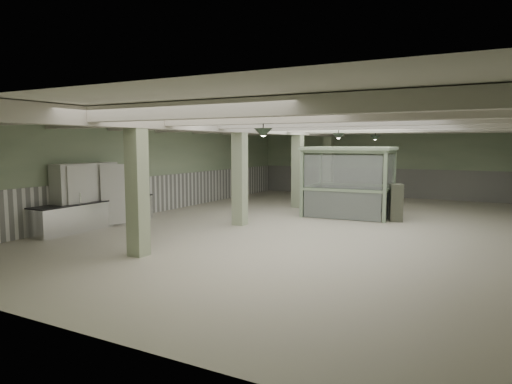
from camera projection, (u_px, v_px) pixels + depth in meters
The scene contains 30 objects.
floor at pixel (318, 226), 15.53m from camera, with size 20.00×20.00×0.00m, color beige.
ceiling at pixel (320, 120), 15.15m from camera, with size 14.00×20.00×0.02m, color beige.
wall_back at pixel (386, 163), 24.07m from camera, with size 14.00×0.02×3.60m, color #A2B38F.
wall_front at pixel (73, 213), 6.60m from camera, with size 14.00×0.02×3.60m, color #A2B38F.
wall_left at pixel (158, 168), 18.66m from camera, with size 0.02×20.00×3.60m, color #A2B38F.
wainscot_left at pixel (159, 194), 18.76m from camera, with size 0.05×19.90×1.50m, color white.
wainscot_back at pixel (386, 183), 24.16m from camera, with size 13.90×0.05×1.50m, color white.
girder at pixel (254, 128), 16.36m from camera, with size 0.45×19.90×0.40m, color beige.
beam_a at pixel (179, 111), 8.61m from camera, with size 13.90×0.35×0.32m, color beige.
beam_b at pixel (245, 118), 10.80m from camera, with size 13.90×0.35×0.32m, color beige.
beam_c at pixel (288, 122), 12.98m from camera, with size 13.90×0.35×0.32m, color beige.
beam_d at pixel (319, 125), 15.17m from camera, with size 13.90×0.35×0.32m, color beige.
beam_e at pixel (343, 127), 17.35m from camera, with size 13.90×0.35×0.32m, color beige.
beam_f at pixel (361, 129), 19.53m from camera, with size 13.90×0.35×0.32m, color beige.
beam_g at pixel (375, 131), 21.72m from camera, with size 13.90×0.35×0.32m, color beige.
column_a at pixel (137, 184), 11.28m from camera, with size 0.42×0.42×3.60m, color #A5B390.
column_b at pixel (240, 173), 15.65m from camera, with size 0.42×0.42×3.60m, color #A5B390.
column_c at pixel (298, 167), 20.02m from camera, with size 0.42×0.42×3.60m, color #A5B390.
column_d at pixel (328, 163), 23.51m from camera, with size 0.42×0.42×3.60m, color #A5B390.
pendant_front at pixel (263, 133), 10.60m from camera, with size 0.44×0.44×0.22m, color #2F3F30.
pendant_mid at pixel (339, 136), 15.40m from camera, with size 0.44×0.44×0.22m, color #2F3F30.
pendant_back at pixel (375, 138), 19.77m from camera, with size 0.44×0.44×0.22m, color #2F3F30.
prep_counter at pixel (97, 213), 15.38m from camera, with size 0.82×4.70×0.91m.
pitcher_near at pixel (120, 194), 16.07m from camera, with size 0.17×0.19×0.25m, color silver, non-canonical shape.
pitcher_far at pixel (90, 197), 15.01m from camera, with size 0.21×0.24×0.31m, color silver, non-canonical shape.
veg_colander at pixel (128, 194), 16.48m from camera, with size 0.40×0.40×0.18m, color #3A3A3E, non-canonical shape.
orange_bowl at pixel (102, 199), 15.47m from camera, with size 0.26×0.26×0.09m, color #B2B2B7.
walkin_cooler at pixel (86, 196), 15.07m from camera, with size 0.96×2.33×2.14m.
guard_booth at pixel (350, 169), 17.80m from camera, with size 3.55×3.08×2.68m.
filing_cabinet at pixel (396, 202), 16.56m from camera, with size 0.44×0.63×1.35m, color #595C4D.
Camera 1 is at (5.46, -14.47, 2.80)m, focal length 32.00 mm.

